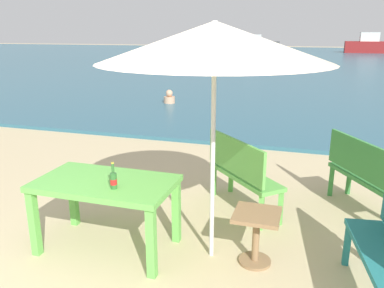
{
  "coord_description": "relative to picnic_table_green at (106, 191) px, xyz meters",
  "views": [
    {
      "loc": [
        1.35,
        -2.26,
        2.21
      ],
      "look_at": [
        -0.29,
        3.0,
        0.6
      ],
      "focal_mm": 36.16,
      "sensor_mm": 36.0,
      "label": 1
    }
  ],
  "objects": [
    {
      "name": "picnic_table_green",
      "position": [
        0.0,
        0.0,
        0.0
      ],
      "size": [
        1.4,
        0.8,
        0.76
      ],
      "color": "#60B24C",
      "rests_on": "ground_plane"
    },
    {
      "name": "bench_green_left",
      "position": [
        1.15,
        1.31,
        -0.11
      ],
      "size": [
        1.09,
        1.12,
        0.95
      ],
      "color": "#60B24C",
      "rests_on": "ground_plane"
    },
    {
      "name": "sea_water",
      "position": [
        0.57,
        29.04,
        -0.61
      ],
      "size": [
        120.0,
        50.0,
        0.08
      ],
      "primitive_type": "cube",
      "color": "#2D6075",
      "rests_on": "ground_plane"
    },
    {
      "name": "swimmer_person",
      "position": [
        -2.25,
        7.84,
        -0.41
      ],
      "size": [
        0.34,
        0.34,
        0.41
      ],
      "color": "tan",
      "rests_on": "sea_water"
    },
    {
      "name": "bench_green_right",
      "position": [
        2.62,
        1.69,
        -0.11
      ],
      "size": [
        0.92,
        1.22,
        0.95
      ],
      "color": "#3D8C42",
      "rests_on": "ground_plane"
    },
    {
      "name": "side_table_wood",
      "position": [
        1.52,
        0.18,
        -0.3
      ],
      "size": [
        0.44,
        0.44,
        0.54
      ],
      "color": "olive",
      "rests_on": "ground_plane"
    },
    {
      "name": "beer_bottle_amber",
      "position": [
        0.19,
        -0.16,
        0.2
      ],
      "size": [
        0.07,
        0.07,
        0.26
      ],
      "color": "#2D662D",
      "rests_on": "picnic_table_green"
    },
    {
      "name": "boat_tanker",
      "position": [
        7.45,
        40.72,
        0.16
      ],
      "size": [
        5.56,
        1.52,
        2.02
      ],
      "color": "maroon",
      "rests_on": "sea_water"
    },
    {
      "name": "boat_barge",
      "position": [
        -4.67,
        43.88,
        0.06
      ],
      "size": [
        4.82,
        1.31,
        1.75
      ],
      "color": "#4C4C4C",
      "rests_on": "sea_water"
    },
    {
      "name": "patio_umbrella",
      "position": [
        1.08,
        0.17,
        1.47
      ],
      "size": [
        2.1,
        2.1,
        2.3
      ],
      "color": "silver",
      "rests_on": "ground_plane"
    }
  ]
}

